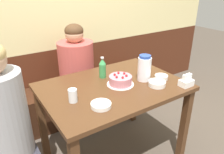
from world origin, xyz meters
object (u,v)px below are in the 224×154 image
Objects in this scene: bowl_soup_white at (161,77)px; soju_bottle at (102,68)px; birthday_cake at (120,80)px; person_teal_shirt at (77,78)px; bowl_side_dish at (157,83)px; glass_water_tall at (73,96)px; bench_seat at (76,100)px; water_pitcher at (144,68)px; bowl_rice_small at (101,105)px; person_pale_blue_shirt at (8,135)px; napkin_holder at (186,82)px.

soju_bottle is at bearing 142.12° from bowl_soup_white.
person_teal_shirt is (-0.08, 0.70, -0.23)m from birthday_cake.
person_teal_shirt reaches higher than bowl_side_dish.
glass_water_tall is at bearing -148.30° from soju_bottle.
bowl_side_dish is (0.30, -1.04, 0.57)m from bench_seat.
water_pitcher is 0.18m from bowl_soup_white.
bowl_rice_small is (-0.31, -0.21, -0.02)m from birthday_cake.
bowl_soup_white is 0.81m from glass_water_tall.
bowl_side_dish is (0.01, -0.15, -0.09)m from water_pitcher.
person_pale_blue_shirt reaches higher than person_teal_shirt.
bowl_soup_white is 0.09× the size of person_pale_blue_shirt.
bench_seat is at bearing 112.98° from napkin_holder.
birthday_cake is 0.24m from water_pitcher.
water_pitcher is at bearing -72.25° from bench_seat.
water_pitcher is 0.58m from bowl_rice_small.
person_teal_shirt is 1.04m from person_pale_blue_shirt.
bowl_rice_small is 1.02× the size of bowl_side_dish.
birthday_cake is 1.60× the size of bowl_side_dish.
bench_seat is at bearing 107.75° from water_pitcher.
water_pitcher is at bearing -4.87° from person_pale_blue_shirt.
bench_seat is 19.97× the size of glass_water_tall.
water_pitcher is 0.85m from person_teal_shirt.
bowl_soup_white is at bearing -5.26° from glass_water_tall.
bench_seat is 0.39m from person_teal_shirt.
person_teal_shirt is at bearing 63.66° from glass_water_tall.
bowl_rice_small is (-0.75, 0.11, -0.02)m from napkin_holder.
napkin_holder is at bearing -15.84° from person_pale_blue_shirt.
birthday_cake is at bearing 171.39° from water_pitcher.
bowl_soup_white is (0.42, -0.97, 0.57)m from bench_seat.
person_pale_blue_shirt reaches higher than glass_water_tall.
bowl_rice_small is at bearing -162.13° from water_pitcher.
water_pitcher is 2.28× the size of glass_water_tall.
napkin_holder is (0.21, -0.28, -0.07)m from water_pitcher.
soju_bottle is at bearing 3.70° from person_teal_shirt.
napkin_holder is (0.50, -1.17, 0.59)m from bench_seat.
bowl_soup_white is at bearing -16.90° from birthday_cake.
person_pale_blue_shirt reaches higher than napkin_holder.
bowl_soup_white is at bearing 109.93° from napkin_holder.
soju_bottle reaches higher than bowl_side_dish.
soju_bottle is at bearing 102.74° from birthday_cake.
bowl_rice_small is 0.96m from person_teal_shirt.
water_pitcher reaches higher than bowl_soup_white.
person_pale_blue_shirt is at bearing -52.12° from person_teal_shirt.
bowl_rice_small is 0.22m from glass_water_tall.
birthday_cake is 0.93m from person_pale_blue_shirt.
water_pitcher is 1.56× the size of bowl_rice_small.
napkin_holder reaches higher than bowl_soup_white.
glass_water_tall reaches higher than birthday_cake.
person_teal_shirt is (-0.31, 0.74, -0.30)m from water_pitcher.
soju_bottle is 0.47m from glass_water_tall.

